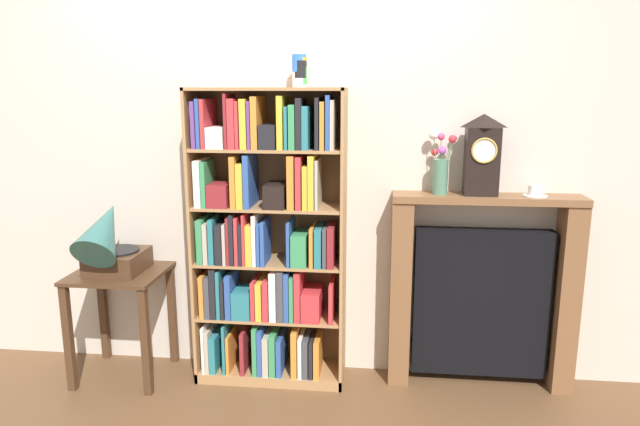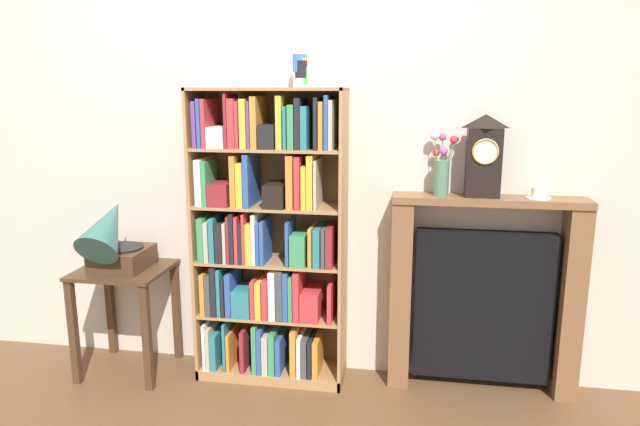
{
  "view_description": "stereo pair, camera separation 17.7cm",
  "coord_description": "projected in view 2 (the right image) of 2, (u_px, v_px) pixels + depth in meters",
  "views": [
    {
      "loc": [
        0.65,
        -3.04,
        1.72
      ],
      "look_at": [
        0.3,
        0.12,
        1.03
      ],
      "focal_mm": 31.87,
      "sensor_mm": 36.0,
      "label": 1
    },
    {
      "loc": [
        0.82,
        -3.01,
        1.72
      ],
      "look_at": [
        0.3,
        0.12,
        1.03
      ],
      "focal_mm": 31.87,
      "sensor_mm": 36.0,
      "label": 2
    }
  ],
  "objects": [
    {
      "name": "teacup_with_saucer",
      "position": [
        539.0,
        194.0,
        3.07
      ],
      "size": [
        0.13,
        0.13,
        0.06
      ],
      "color": "white",
      "rests_on": "fireplace_mantel"
    },
    {
      "name": "ground_plane",
      "position": [
        268.0,
        385.0,
        3.4
      ],
      "size": [
        7.73,
        6.4,
        0.02
      ],
      "primitive_type": "cube",
      "color": "brown"
    },
    {
      "name": "bookshelf",
      "position": [
        267.0,
        245.0,
        3.33
      ],
      "size": [
        0.88,
        0.31,
        1.73
      ],
      "color": "#A87A4C",
      "rests_on": "ground"
    },
    {
      "name": "mantel_clock",
      "position": [
        484.0,
        156.0,
        3.08
      ],
      "size": [
        0.18,
        0.13,
        0.45
      ],
      "color": "black",
      "rests_on": "fireplace_mantel"
    },
    {
      "name": "cup_stack",
      "position": [
        300.0,
        71.0,
        3.13
      ],
      "size": [
        0.08,
        0.08,
        0.18
      ],
      "color": "white",
      "rests_on": "bookshelf"
    },
    {
      "name": "fireplace_mantel",
      "position": [
        483.0,
        296.0,
        3.26
      ],
      "size": [
        1.06,
        0.21,
        1.15
      ],
      "color": "brown",
      "rests_on": "ground"
    },
    {
      "name": "side_table_left",
      "position": [
        125.0,
        294.0,
        3.47
      ],
      "size": [
        0.53,
        0.48,
        0.66
      ],
      "color": "#472D1C",
      "rests_on": "ground"
    },
    {
      "name": "gramophone",
      "position": [
        113.0,
        238.0,
        3.31
      ],
      "size": [
        0.3,
        0.52,
        0.5
      ],
      "color": "#472D1C",
      "rests_on": "side_table_left"
    },
    {
      "name": "flower_vase",
      "position": [
        441.0,
        168.0,
        3.14
      ],
      "size": [
        0.16,
        0.13,
        0.36
      ],
      "color": "#4C7A60",
      "rests_on": "fireplace_mantel"
    },
    {
      "name": "wall_back",
      "position": [
        305.0,
        162.0,
        3.4
      ],
      "size": [
        4.73,
        0.08,
        2.6
      ],
      "primitive_type": "cube",
      "color": "beige",
      "rests_on": "ground"
    }
  ]
}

